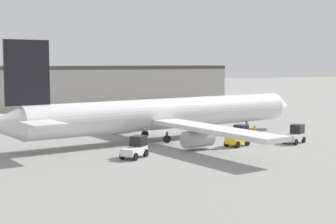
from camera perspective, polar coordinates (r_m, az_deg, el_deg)
The scene contains 7 objects.
ground_plane at distance 64.43m, azimuth -0.00°, elevation -3.00°, with size 400.00×400.00×0.00m, color gray.
terminal_building at distance 104.63m, azimuth -17.41°, elevation 2.48°, with size 90.51×10.65×8.77m.
airplane at distance 63.44m, azimuth -0.78°, elevation -0.26°, with size 44.23×40.46×11.92m.
ground_crew_worker at distance 65.01m, azimuth 9.57°, elevation -2.14°, with size 0.40×0.40×1.83m.
baggage_tug at distance 52.02m, azimuth -3.62°, elevation -3.99°, with size 3.40×3.31×2.13m.
belt_loader_truck at distance 59.51m, azimuth 7.79°, elevation -2.69°, with size 3.34×2.82×2.41m.
pushback_tug at distance 62.97m, azimuth 13.91°, elevation -2.46°, with size 3.44×2.90×2.17m.
Camera 1 is at (-24.91, -58.62, 9.68)m, focal length 55.00 mm.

